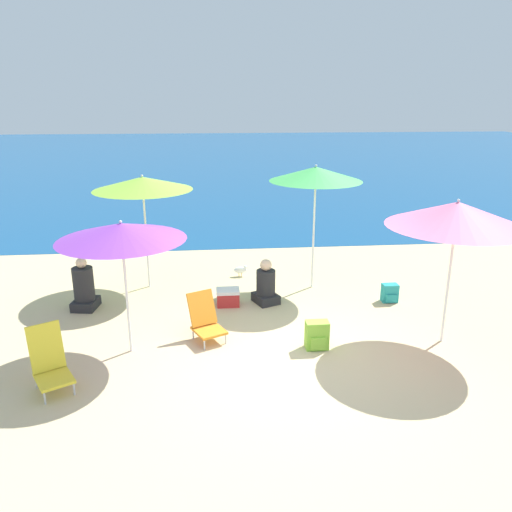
% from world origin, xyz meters
% --- Properties ---
extents(ground_plane, '(60.00, 60.00, 0.00)m').
position_xyz_m(ground_plane, '(0.00, 0.00, 0.00)').
color(ground_plane, '#D1BA89').
extents(sea_water, '(60.00, 40.00, 0.01)m').
position_xyz_m(sea_water, '(0.00, 25.29, 0.00)').
color(sea_water, navy).
rests_on(sea_water, ground).
extents(beach_umbrella_lime, '(1.80, 1.80, 2.15)m').
position_xyz_m(beach_umbrella_lime, '(-2.23, 3.00, 1.99)').
color(beach_umbrella_lime, white).
rests_on(beach_umbrella_lime, ground).
extents(beach_umbrella_green, '(1.68, 1.68, 2.33)m').
position_xyz_m(beach_umbrella_green, '(0.87, 2.68, 2.16)').
color(beach_umbrella_green, white).
rests_on(beach_umbrella_green, ground).
extents(beach_umbrella_pink, '(1.93, 1.93, 2.15)m').
position_xyz_m(beach_umbrella_pink, '(2.35, 0.31, 1.94)').
color(beach_umbrella_pink, white).
rests_on(beach_umbrella_pink, ground).
extents(beach_umbrella_purple, '(1.73, 1.73, 1.93)m').
position_xyz_m(beach_umbrella_purple, '(-2.22, 0.43, 1.77)').
color(beach_umbrella_purple, white).
rests_on(beach_umbrella_purple, ground).
extents(beach_chair_yellow, '(0.63, 0.68, 0.81)m').
position_xyz_m(beach_chair_yellow, '(-3.06, -0.43, 0.36)').
color(beach_chair_yellow, silver).
rests_on(beach_chair_yellow, ground).
extents(beach_chair_orange, '(0.62, 0.69, 0.70)m').
position_xyz_m(beach_chair_orange, '(-1.15, 0.74, 0.31)').
color(beach_chair_orange, silver).
rests_on(beach_chair_orange, ground).
extents(person_seated_near, '(0.51, 0.54, 0.80)m').
position_xyz_m(person_seated_near, '(-0.10, 2.01, 0.32)').
color(person_seated_near, '#262628').
rests_on(person_seated_near, ground).
extents(person_seated_far, '(0.45, 0.50, 0.92)m').
position_xyz_m(person_seated_far, '(-3.21, 2.04, 0.37)').
color(person_seated_far, '#262628').
rests_on(person_seated_far, ground).
extents(backpack_lime, '(0.33, 0.23, 0.42)m').
position_xyz_m(backpack_lime, '(0.45, 0.26, 0.20)').
color(backpack_lime, '#8ECC3D').
rests_on(backpack_lime, ground).
extents(backpack_teal, '(0.27, 0.21, 0.33)m').
position_xyz_m(backpack_teal, '(2.10, 1.85, 0.16)').
color(backpack_teal, teal).
rests_on(backpack_teal, ground).
extents(cooler_box, '(0.40, 0.30, 0.29)m').
position_xyz_m(cooler_box, '(-0.77, 1.96, 0.15)').
color(cooler_box, '#B72828').
rests_on(cooler_box, ground).
extents(seagull, '(0.27, 0.11, 0.23)m').
position_xyz_m(seagull, '(-0.45, 3.41, 0.14)').
color(seagull, gold).
rests_on(seagull, ground).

